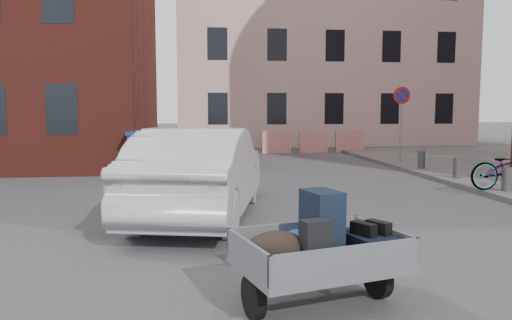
{
  "coord_description": "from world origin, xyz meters",
  "views": [
    {
      "loc": [
        -1.12,
        -7.21,
        2.03
      ],
      "look_at": [
        -0.05,
        1.66,
        1.1
      ],
      "focal_mm": 35.0,
      "sensor_mm": 36.0,
      "label": 1
    }
  ],
  "objects": [
    {
      "name": "ground",
      "position": [
        0.0,
        0.0,
        0.0
      ],
      "size": [
        120.0,
        120.0,
        0.0
      ],
      "primitive_type": "plane",
      "color": "#38383A",
      "rests_on": "ground"
    },
    {
      "name": "building_pink",
      "position": [
        6.0,
        22.0,
        7.0
      ],
      "size": [
        16.0,
        8.0,
        14.0
      ],
      "primitive_type": "cube",
      "color": "#CBA29C",
      "rests_on": "ground"
    },
    {
      "name": "no_parking_sign",
      "position": [
        6.0,
        9.48,
        2.01
      ],
      "size": [
        0.6,
        0.09,
        2.65
      ],
      "color": "gray",
      "rests_on": "sidewalk"
    },
    {
      "name": "bollards",
      "position": [
        6.0,
        3.4,
        0.4
      ],
      "size": [
        0.22,
        9.02,
        0.55
      ],
      "color": "#3A3A3D",
      "rests_on": "sidewalk"
    },
    {
      "name": "barriers",
      "position": [
        4.2,
        15.0,
        0.5
      ],
      "size": [
        4.7,
        0.18,
        1.0
      ],
      "color": "red",
      "rests_on": "ground"
    },
    {
      "name": "trailer",
      "position": [
        0.1,
        -2.4,
        0.61
      ],
      "size": [
        1.83,
        1.96,
        1.2
      ],
      "rotation": [
        0.0,
        0.0,
        0.27
      ],
      "color": "black",
      "rests_on": "ground"
    },
    {
      "name": "dumpster",
      "position": [
        -1.57,
        8.26,
        0.68
      ],
      "size": [
        3.34,
        1.91,
        1.35
      ],
      "rotation": [
        0.0,
        0.0,
        0.08
      ],
      "color": "navy",
      "rests_on": "ground"
    },
    {
      "name": "silver_car",
      "position": [
        -1.03,
        2.06,
        0.84
      ],
      "size": [
        2.8,
        5.34,
        1.67
      ],
      "primitive_type": "imported",
      "rotation": [
        0.0,
        0.0,
        2.93
      ],
      "color": "#ACAFB3",
      "rests_on": "ground"
    },
    {
      "name": "bicycle",
      "position": [
        6.2,
        3.58,
        0.63
      ],
      "size": [
        1.97,
        0.75,
        1.02
      ],
      "primitive_type": "imported",
      "rotation": [
        0.0,
        0.0,
        1.53
      ],
      "color": "black",
      "rests_on": "sidewalk"
    }
  ]
}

